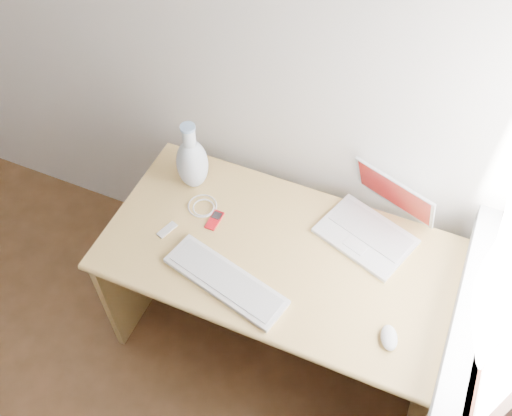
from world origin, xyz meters
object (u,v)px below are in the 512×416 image
at_px(external_keyboard, 226,281).
at_px(desk, 289,266).
at_px(laptop, 371,220).
at_px(vase, 192,162).

bearing_deg(external_keyboard, desk, 76.07).
bearing_deg(external_keyboard, laptop, 61.02).
height_order(laptop, external_keyboard, laptop).
relative_size(laptop, vase, 1.24).
bearing_deg(desk, vase, 168.23).
distance_m(desk, external_keyboard, 0.38).
bearing_deg(laptop, vase, -155.87).
bearing_deg(laptop, external_keyboard, -113.75).
xyz_separation_m(laptop, external_keyboard, (-0.40, -0.43, -0.04)).
distance_m(desk, vase, 0.57).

